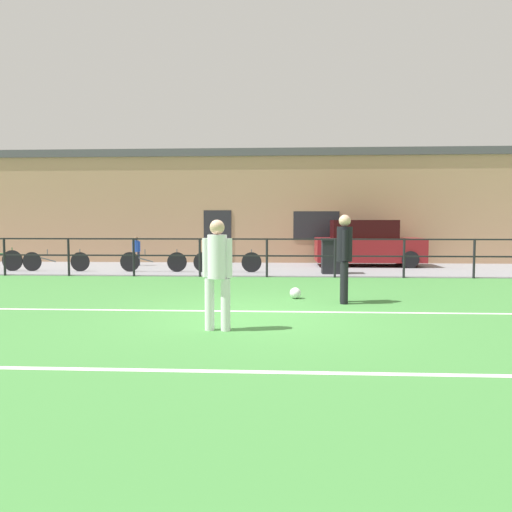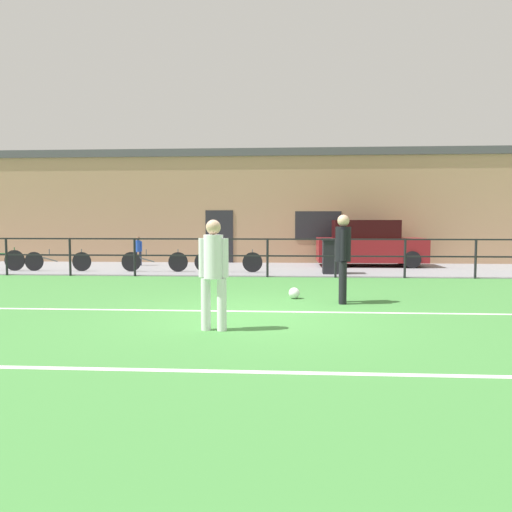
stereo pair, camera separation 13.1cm
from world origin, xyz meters
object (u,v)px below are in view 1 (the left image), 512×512
(spectator_child, at_px, (136,249))
(trash_bin_0, at_px, (332,256))
(player_goalkeeper, at_px, (344,253))
(bicycle_parked_1, at_px, (227,262))
(soccer_ball_match, at_px, (295,293))
(bicycle_parked_3, at_px, (153,261))
(player_striker, at_px, (217,268))
(parked_car_red, at_px, (367,244))
(bicycle_parked_2, at_px, (56,261))

(spectator_child, xyz_separation_m, trash_bin_0, (6.96, -2.44, -0.06))
(player_goalkeeper, xyz_separation_m, bicycle_parked_1, (-3.01, 5.79, -0.65))
(soccer_ball_match, relative_size, bicycle_parked_3, 0.11)
(player_striker, relative_size, trash_bin_0, 1.51)
(parked_car_red, bearing_deg, trash_bin_0, -119.07)
(bicycle_parked_2, distance_m, bicycle_parked_3, 3.24)
(bicycle_parked_1, bearing_deg, bicycle_parked_3, 180.00)
(player_striker, height_order, spectator_child, player_striker)
(player_goalkeeper, relative_size, parked_car_red, 0.46)
(soccer_ball_match, xyz_separation_m, bicycle_parked_1, (-2.05, 5.27, 0.24))
(soccer_ball_match, height_order, bicycle_parked_1, bicycle_parked_1)
(bicycle_parked_2, bearing_deg, trash_bin_0, -1.46)
(soccer_ball_match, bearing_deg, bicycle_parked_2, 145.61)
(soccer_ball_match, height_order, trash_bin_0, trash_bin_0)
(bicycle_parked_1, height_order, bicycle_parked_3, bicycle_parked_1)
(trash_bin_0, bearing_deg, spectator_child, 160.69)
(spectator_child, relative_size, bicycle_parked_3, 0.49)
(soccer_ball_match, bearing_deg, player_striker, -111.46)
(spectator_child, relative_size, bicycle_parked_2, 0.48)
(player_goalkeeper, height_order, spectator_child, player_goalkeeper)
(player_goalkeeper, distance_m, spectator_child, 10.41)
(soccer_ball_match, bearing_deg, player_goalkeeper, -28.37)
(player_goalkeeper, bearing_deg, player_striker, -34.68)
(bicycle_parked_2, height_order, trash_bin_0, trash_bin_0)
(player_striker, bearing_deg, bicycle_parked_3, -63.28)
(bicycle_parked_3, bearing_deg, bicycle_parked_2, 180.00)
(spectator_child, distance_m, parked_car_red, 8.54)
(soccer_ball_match, relative_size, parked_car_red, 0.06)
(spectator_child, height_order, bicycle_parked_3, spectator_child)
(soccer_ball_match, relative_size, spectator_child, 0.22)
(player_goalkeeper, xyz_separation_m, player_striker, (-2.21, -2.65, -0.06))
(player_striker, height_order, trash_bin_0, player_striker)
(soccer_ball_match, distance_m, spectator_child, 9.42)
(player_goalkeeper, distance_m, soccer_ball_match, 1.41)
(bicycle_parked_1, bearing_deg, soccer_ball_match, -68.73)
(bicycle_parked_3, bearing_deg, soccer_ball_match, -49.74)
(spectator_child, bearing_deg, bicycle_parked_1, 134.46)
(player_striker, xyz_separation_m, parked_car_red, (4.08, 11.02, -0.13))
(spectator_child, height_order, bicycle_parked_2, spectator_child)
(player_goalkeeper, xyz_separation_m, spectator_child, (-6.65, 8.01, -0.37))
(player_goalkeeper, bearing_deg, parked_car_red, 172.50)
(soccer_ball_match, distance_m, trash_bin_0, 5.22)
(bicycle_parked_1, distance_m, bicycle_parked_3, 2.41)
(player_striker, distance_m, parked_car_red, 11.75)
(parked_car_red, bearing_deg, player_striker, -110.33)
(soccer_ball_match, relative_size, bicycle_parked_2, 0.11)
(bicycle_parked_3, relative_size, trash_bin_0, 1.99)
(bicycle_parked_1, distance_m, bicycle_parked_2, 5.65)
(player_striker, xyz_separation_m, bicycle_parked_1, (-0.81, 8.44, -0.59))
(parked_car_red, height_order, bicycle_parked_2, parked_car_red)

